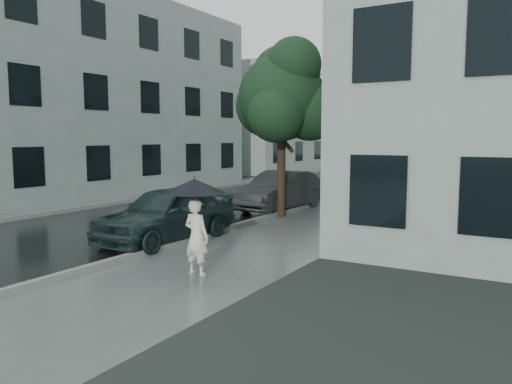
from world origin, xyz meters
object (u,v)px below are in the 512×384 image
Objects in this scene: street_tree at (283,96)px; lamp_post at (330,133)px; pedestrian at (196,237)px; car_far at (280,191)px; car_near at (167,213)px.

lamp_post is at bearing 77.68° from street_tree.
lamp_post is at bearing -79.37° from pedestrian.
car_far is (-0.75, 1.28, -3.34)m from street_tree.
street_tree is at bearing -72.26° from pedestrian.
pedestrian is at bearing -69.02° from car_far.
car_near and car_far have the same top height.
pedestrian is at bearing -37.53° from car_near.
car_near is 6.44m from car_far.
lamp_post reaches higher than car_far.
pedestrian is 10.44m from lamp_post.
car_far is at bearing -148.39° from lamp_post.
car_near is 0.97× the size of car_far.
lamp_post reaches higher than pedestrian.
car_far is at bearing 92.68° from car_near.
lamp_post is 8.31m from car_near.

